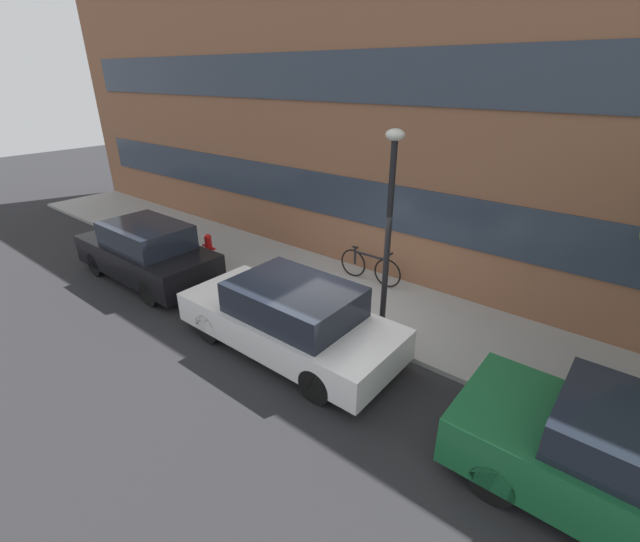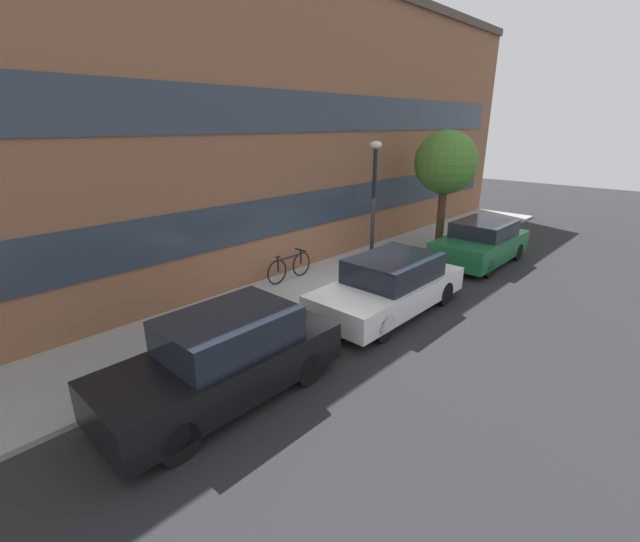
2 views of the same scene
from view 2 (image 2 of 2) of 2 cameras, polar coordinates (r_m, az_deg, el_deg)
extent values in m
plane|color=#232326|center=(11.37, 4.81, -3.76)|extent=(56.00, 56.00, 0.00)
cube|color=gray|center=(12.18, -0.26, -1.85)|extent=(28.00, 2.74, 0.10)
cube|color=brown|center=(12.69, -6.63, 18.42)|extent=(28.00, 0.90, 8.56)
cube|color=#2D3847|center=(12.60, -4.80, 7.48)|extent=(25.76, 0.04, 1.10)
cube|color=#2D3847|center=(12.34, -5.19, 20.44)|extent=(25.76, 0.04, 1.10)
cube|color=black|center=(7.42, -12.77, -12.47)|extent=(4.08, 1.64, 0.70)
cube|color=black|center=(7.19, -12.07, -7.68)|extent=(2.12, 1.44, 0.57)
cylinder|color=black|center=(6.55, -18.36, -20.81)|extent=(0.62, 0.18, 0.62)
cylinder|color=black|center=(7.65, -23.95, -15.17)|extent=(0.62, 0.18, 0.62)
cylinder|color=black|center=(7.76, -1.56, -12.80)|extent=(0.62, 0.18, 0.62)
cylinder|color=black|center=(8.71, -8.53, -9.21)|extent=(0.62, 0.18, 0.62)
cube|color=silver|center=(10.56, 9.10, -2.75)|extent=(4.33, 1.80, 0.59)
cube|color=black|center=(10.49, 9.79, 0.44)|extent=(2.25, 1.58, 0.57)
cylinder|color=black|center=(9.21, 8.48, -7.56)|extent=(0.61, 0.18, 0.61)
cylinder|color=black|center=(10.11, 0.93, -4.83)|extent=(0.61, 0.18, 0.61)
cylinder|color=black|center=(11.36, 16.24, -2.87)|extent=(0.61, 0.18, 0.61)
cylinder|color=black|center=(12.10, 9.46, -0.99)|extent=(0.61, 0.18, 0.61)
cube|color=#195B33|center=(15.06, 20.56, 3.07)|extent=(3.86, 1.79, 0.70)
cube|color=black|center=(15.06, 21.05, 5.33)|extent=(2.01, 1.58, 0.48)
cylinder|color=black|center=(13.78, 21.53, 0.33)|extent=(0.57, 0.18, 0.57)
cylinder|color=black|center=(14.40, 15.63, 1.74)|extent=(0.57, 0.18, 0.57)
cylinder|color=black|center=(15.96, 24.79, 2.34)|extent=(0.57, 0.18, 0.57)
cylinder|color=black|center=(16.49, 19.53, 3.52)|extent=(0.57, 0.18, 0.57)
cylinder|color=red|center=(9.00, -16.16, -10.16)|extent=(0.27, 0.27, 0.04)
cylinder|color=red|center=(8.86, -16.35, -8.39)|extent=(0.19, 0.19, 0.59)
sphere|color=red|center=(8.72, -16.55, -6.45)|extent=(0.20, 0.20, 0.20)
cylinder|color=red|center=(8.76, -17.33, -8.38)|extent=(0.15, 0.07, 0.07)
cylinder|color=red|center=(8.91, -15.46, -7.72)|extent=(0.15, 0.07, 0.07)
torus|color=black|center=(12.67, -2.50, 0.94)|extent=(0.72, 0.05, 0.72)
torus|color=black|center=(12.03, -5.76, -0.15)|extent=(0.72, 0.05, 0.72)
cylinder|color=black|center=(12.25, -4.12, 1.83)|extent=(0.93, 0.07, 0.06)
cylinder|color=black|center=(12.00, -5.62, 0.82)|extent=(0.06, 0.06, 0.41)
cylinder|color=black|center=(12.60, -2.57, 1.79)|extent=(0.06, 0.06, 0.41)
ellipsoid|color=black|center=(11.93, -5.65, 1.88)|extent=(0.20, 0.08, 0.05)
cylinder|color=black|center=(12.53, -2.59, 2.81)|extent=(0.06, 0.44, 0.05)
cylinder|color=#473323|center=(15.94, 15.83, 7.25)|extent=(0.28, 0.28, 2.45)
sphere|color=#477A2D|center=(15.69, 16.44, 13.74)|extent=(2.14, 2.14, 2.14)
cylinder|color=black|center=(11.85, 7.07, 6.94)|extent=(0.11, 0.11, 3.68)
ellipsoid|color=silver|center=(11.60, 7.47, 16.34)|extent=(0.32, 0.32, 0.20)
camera|label=1|loc=(12.99, 42.99, 15.89)|focal=24.00mm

